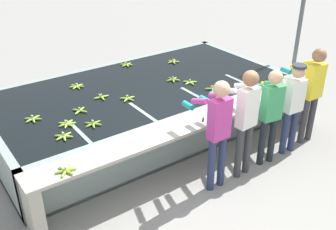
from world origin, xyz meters
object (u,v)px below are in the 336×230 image
(banana_bunch_floating_10, at_px, (93,124))
(knife_0, at_px, (204,118))
(worker_0, at_px, (217,125))
(banana_bunch_ledge_0, at_px, (278,90))
(banana_bunch_floating_3, at_px, (33,119))
(banana_bunch_ledge_1, at_px, (66,171))
(worker_3, at_px, (292,101))
(banana_bunch_floating_9, at_px, (67,124))
(banana_bunch_floating_0, at_px, (173,80))
(support_post_right, at_px, (300,21))
(banana_bunch_floating_8, at_px, (77,86))
(banana_bunch_floating_11, at_px, (128,98))
(banana_bunch_floating_5, at_px, (64,136))
(banana_bunch_floating_2, at_px, (127,65))
(worker_2, at_px, (270,109))
(banana_bunch_floating_4, at_px, (80,111))
(worker_4, at_px, (312,87))
(banana_bunch_floating_7, at_px, (190,82))
(banana_bunch_floating_6, at_px, (101,97))
(banana_bunch_floating_1, at_px, (212,89))
(banana_bunch_floating_12, at_px, (173,62))
(worker_1, at_px, (245,114))

(banana_bunch_floating_10, distance_m, knife_0, 1.70)
(worker_0, bearing_deg, banana_bunch_ledge_0, 15.97)
(banana_bunch_floating_3, relative_size, banana_bunch_ledge_1, 1.00)
(worker_3, distance_m, banana_bunch_floating_9, 3.61)
(worker_3, bearing_deg, banana_bunch_floating_0, 114.08)
(banana_bunch_ledge_0, xyz_separation_m, support_post_right, (1.86, 1.10, 0.74))
(banana_bunch_floating_0, bearing_deg, banana_bunch_floating_9, -168.72)
(banana_bunch_floating_3, height_order, support_post_right, support_post_right)
(worker_3, distance_m, banana_bunch_floating_8, 3.79)
(worker_0, xyz_separation_m, banana_bunch_floating_11, (-0.38, 1.84, -0.18))
(banana_bunch_floating_0, relative_size, banana_bunch_floating_5, 0.98)
(banana_bunch_floating_2, bearing_deg, worker_3, -69.52)
(worker_2, bearing_deg, banana_bunch_floating_5, 156.14)
(worker_0, xyz_separation_m, support_post_right, (3.83, 1.66, 0.56))
(banana_bunch_floating_4, bearing_deg, banana_bunch_ledge_0, -22.46)
(banana_bunch_floating_5, bearing_deg, worker_4, -17.04)
(worker_2, xyz_separation_m, banana_bunch_floating_4, (-2.35, 1.88, -0.11))
(banana_bunch_floating_10, bearing_deg, banana_bunch_floating_7, 10.63)
(banana_bunch_floating_3, relative_size, banana_bunch_ledge_0, 1.23)
(banana_bunch_floating_6, relative_size, banana_bunch_floating_10, 1.00)
(support_post_right, bearing_deg, banana_bunch_floating_1, -172.71)
(banana_bunch_floating_4, height_order, banana_bunch_floating_5, same)
(worker_4, distance_m, banana_bunch_floating_12, 2.94)
(banana_bunch_floating_4, bearing_deg, worker_0, -56.69)
(banana_bunch_floating_0, xyz_separation_m, banana_bunch_floating_11, (-1.13, -0.22, 0.00))
(banana_bunch_floating_0, height_order, knife_0, banana_bunch_floating_0)
(worker_0, height_order, banana_bunch_floating_4, worker_0)
(banana_bunch_floating_1, distance_m, banana_bunch_floating_3, 3.11)
(banana_bunch_floating_12, bearing_deg, banana_bunch_floating_11, -149.17)
(worker_3, height_order, banana_bunch_floating_10, worker_3)
(worker_1, relative_size, banana_bunch_floating_6, 6.17)
(banana_bunch_floating_6, relative_size, banana_bunch_floating_7, 1.02)
(worker_2, distance_m, worker_4, 1.10)
(worker_0, relative_size, support_post_right, 0.54)
(banana_bunch_floating_6, bearing_deg, banana_bunch_floating_5, -140.03)
(support_post_right, bearing_deg, banana_bunch_ledge_0, -149.36)
(banana_bunch_floating_2, xyz_separation_m, support_post_right, (3.39, -1.62, 0.74))
(knife_0, bearing_deg, banana_bunch_floating_9, 150.15)
(worker_1, height_order, banana_bunch_floating_1, worker_1)
(banana_bunch_floating_10, bearing_deg, banana_bunch_floating_11, 28.23)
(banana_bunch_floating_2, relative_size, knife_0, 1.04)
(worker_1, bearing_deg, banana_bunch_floating_9, 143.12)
(banana_bunch_ledge_1, xyz_separation_m, knife_0, (2.30, 0.09, -0.01))
(knife_0, bearing_deg, banana_bunch_ledge_1, -177.67)
(banana_bunch_floating_0, height_order, banana_bunch_floating_1, same)
(worker_2, xyz_separation_m, banana_bunch_floating_12, (0.23, 2.85, -0.11))
(worker_3, height_order, banana_bunch_floating_8, worker_3)
(worker_4, relative_size, banana_bunch_floating_1, 6.86)
(worker_0, distance_m, banana_bunch_floating_6, 2.28)
(banana_bunch_floating_4, distance_m, banana_bunch_floating_11, 0.86)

